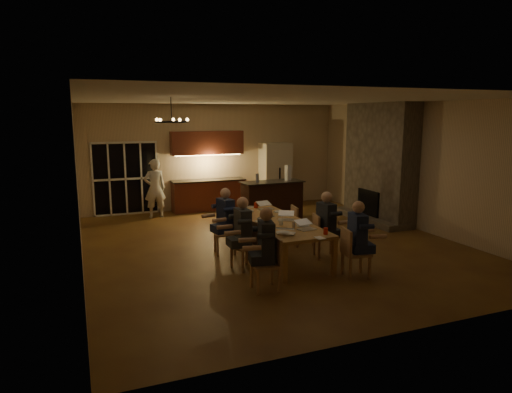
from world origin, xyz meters
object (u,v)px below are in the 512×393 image
at_px(chair_left_near, 265,264).
at_px(laptop_a, 286,228).
at_px(mug_back, 245,212).
at_px(person_left_near, 266,248).
at_px(person_right_mid, 326,226).
at_px(chandelier, 172,122).
at_px(mug_front, 281,222).
at_px(redcup_near, 326,231).
at_px(laptop_b, 307,224).
at_px(laptop_c, 264,216).
at_px(bar_blender, 288,173).
at_px(bar_bottle, 257,178).
at_px(chair_left_mid, 245,246).
at_px(can_cola, 244,205).
at_px(laptop_f, 266,204).
at_px(can_silver, 294,225).
at_px(refrigerator, 275,174).
at_px(mug_mid, 269,213).
at_px(redcup_far, 256,205).
at_px(chair_right_near, 356,253).
at_px(chair_right_mid, 325,236).
at_px(laptop_e, 246,206).
at_px(redcup_mid, 249,215).
at_px(plate_near, 303,225).
at_px(person_right_near, 357,239).
at_px(chair_right_far, 303,226).
at_px(person_left_far, 226,220).
at_px(dining_table, 276,238).
at_px(chair_left_far, 225,233).
at_px(bar_island, 272,201).
at_px(plate_left, 283,233).
at_px(plate_far, 279,212).

xyz_separation_m(chair_left_near, laptop_a, (0.67, 0.61, 0.42)).
bearing_deg(mug_back, person_left_near, -101.79).
height_order(chair_left_near, person_right_mid, person_right_mid).
height_order(chandelier, mug_front, chandelier).
distance_m(chandelier, redcup_near, 3.47).
xyz_separation_m(laptop_b, laptop_c, (-0.50, 0.87, 0.00)).
bearing_deg(bar_blender, bar_bottle, 171.53).
xyz_separation_m(chair_left_mid, can_cola, (0.70, 1.96, 0.37)).
height_order(laptop_f, can_silver, laptop_f).
bearing_deg(refrigerator, mug_mid, -115.47).
bearing_deg(redcup_far, chair_left_mid, -117.41).
height_order(chair_right_near, chair_right_mid, same).
xyz_separation_m(redcup_near, bar_bottle, (0.40, 4.34, 0.39)).
bearing_deg(chair_right_near, laptop_f, 21.73).
distance_m(mug_mid, can_cola, 1.00).
xyz_separation_m(laptop_e, mug_back, (-0.13, -0.27, -0.06)).
xyz_separation_m(refrigerator, redcup_near, (-1.78, -6.26, -0.19)).
height_order(redcup_mid, plate_near, redcup_mid).
relative_size(chair_right_near, person_right_near, 0.64).
relative_size(person_left_near, chandelier, 2.21).
xyz_separation_m(mug_front, redcup_near, (0.45, -0.94, 0.01)).
distance_m(chair_right_far, person_left_far, 1.79).
relative_size(person_left_near, person_left_far, 1.00).
bearing_deg(redcup_mid, chair_left_near, -103.34).
xyz_separation_m(plate_near, bar_bottle, (0.48, 3.62, 0.44)).
relative_size(dining_table, redcup_far, 25.52).
relative_size(chair_left_mid, redcup_far, 7.42).
relative_size(chair_right_near, chair_right_far, 1.00).
height_order(chair_left_far, mug_back, chair_left_far).
bearing_deg(dining_table, mug_front, -99.55).
xyz_separation_m(bar_island, chair_right_near, (-0.40, -4.70, -0.10)).
distance_m(redcup_near, plate_left, 0.77).
bearing_deg(chair_right_near, chair_right_mid, 6.39).
xyz_separation_m(chair_left_mid, bar_blender, (2.61, 3.59, 0.85)).
height_order(laptop_e, laptop_f, same).
bearing_deg(chair_left_mid, dining_table, 102.64).
distance_m(chair_right_near, redcup_near, 0.66).
relative_size(dining_table, chair_left_mid, 3.44).
distance_m(laptop_a, laptop_b, 0.50).
relative_size(plate_far, bar_bottle, 0.96).
xyz_separation_m(person_left_far, laptop_c, (0.60, -0.66, 0.17)).
xyz_separation_m(person_right_near, person_left_far, (-1.75, 2.25, 0.00)).
xyz_separation_m(mug_back, redcup_far, (0.47, 0.53, 0.01)).
bearing_deg(chair_right_near, laptop_b, 48.72).
height_order(bar_island, mug_mid, bar_island).
distance_m(laptop_a, can_silver, 0.43).
bearing_deg(laptop_e, plate_far, 168.16).
distance_m(plate_near, plate_left, 0.70).
xyz_separation_m(redcup_mid, plate_left, (0.14, -1.37, -0.05)).
distance_m(chandelier, bar_blender, 4.96).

